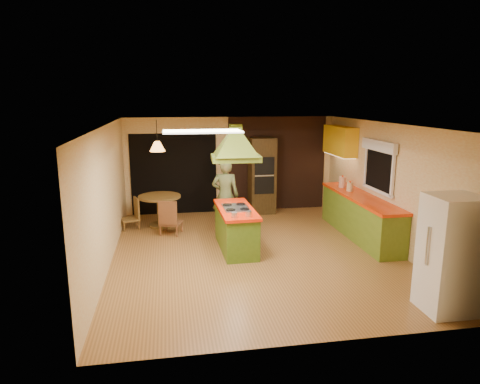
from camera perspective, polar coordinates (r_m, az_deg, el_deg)
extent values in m
plane|color=#996632|center=(8.53, 2.06, -8.06)|extent=(6.50, 6.50, 0.00)
plane|color=beige|center=(11.32, -1.21, 3.65)|extent=(5.50, 0.00, 5.50)
plane|color=beige|center=(5.16, 9.54, -7.48)|extent=(5.50, 0.00, 5.50)
plane|color=beige|center=(8.09, -17.31, -0.53)|extent=(0.00, 6.50, 6.50)
plane|color=beige|center=(9.13, 19.28, 0.78)|extent=(0.00, 6.50, 6.50)
plane|color=silver|center=(8.00, 2.21, 8.95)|extent=(6.50, 6.50, 0.00)
cube|color=#381E14|center=(11.55, 4.96, 3.78)|extent=(2.64, 0.03, 2.50)
cube|color=black|center=(11.22, -8.80, 2.38)|extent=(2.20, 0.03, 2.10)
cube|color=olive|center=(9.70, 15.69, -3.30)|extent=(0.58, 3.00, 0.86)
cube|color=#E53807|center=(9.59, 15.85, -0.65)|extent=(0.62, 3.05, 0.06)
cube|color=yellow|center=(10.91, 13.17, 6.69)|extent=(0.34, 1.40, 0.70)
cube|color=black|center=(9.41, 18.10, 3.06)|extent=(0.03, 1.16, 0.96)
cube|color=white|center=(9.33, 18.02, 5.90)|extent=(0.10, 1.35, 0.22)
cube|color=white|center=(6.66, -5.04, 8.05)|extent=(1.20, 0.60, 0.03)
cube|color=#4F741D|center=(8.61, -0.55, -5.08)|extent=(0.66, 1.63, 0.79)
cube|color=#F72A08|center=(8.49, -0.55, -2.35)|extent=(0.71, 1.70, 0.06)
cube|color=silver|center=(8.48, -0.55, -2.10)|extent=(0.50, 0.72, 0.02)
cube|color=#56681A|center=(8.28, -0.57, 4.56)|extent=(0.97, 0.72, 0.11)
pyramid|color=#56681A|center=(8.23, -0.58, 8.01)|extent=(0.97, 0.72, 0.45)
cube|color=#56681A|center=(8.22, -0.58, 8.55)|extent=(0.22, 0.22, 0.14)
imported|color=#4C552D|center=(9.62, -1.97, -0.48)|extent=(0.68, 0.52, 1.67)
cube|color=white|center=(6.73, 26.26, -7.47)|extent=(0.70, 0.67, 1.69)
cube|color=#412F15|center=(11.21, 2.93, 2.21)|extent=(0.67, 0.59, 1.98)
cube|color=black|center=(10.88, 3.29, 3.48)|extent=(0.51, 0.03, 0.45)
cube|color=black|center=(10.97, 3.25, 0.90)|extent=(0.51, 0.03, 0.45)
cylinder|color=brown|center=(10.20, -10.69, -0.61)|extent=(0.99, 0.99, 0.05)
cylinder|color=brown|center=(10.28, -10.61, -2.49)|extent=(0.14, 0.14, 0.69)
cylinder|color=brown|center=(10.38, -10.53, -4.34)|extent=(0.55, 0.55, 0.05)
cone|color=#FF9E3F|center=(10.00, -10.96, 6.00)|extent=(0.39, 0.39, 0.23)
cylinder|color=beige|center=(10.36, 13.49, 1.30)|extent=(0.22, 0.22, 0.24)
cylinder|color=beige|center=(9.98, 14.43, 0.69)|extent=(0.17, 0.17, 0.20)
cylinder|color=#FDE7CB|center=(10.35, 13.51, 1.04)|extent=(0.14, 0.14, 0.16)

